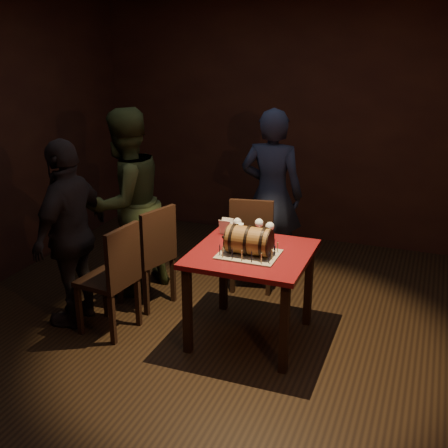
% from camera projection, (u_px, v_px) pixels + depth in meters
% --- Properties ---
extents(room_shell, '(5.04, 5.04, 2.80)m').
position_uv_depth(room_shell, '(230.00, 169.00, 4.12)').
color(room_shell, black).
rests_on(room_shell, ground).
extents(pub_table, '(0.90, 0.90, 0.75)m').
position_uv_depth(pub_table, '(251.00, 265.00, 4.37)').
color(pub_table, '#520D11').
rests_on(pub_table, ground).
extents(cake_board, '(0.45, 0.35, 0.01)m').
position_uv_depth(cake_board, '(249.00, 254.00, 4.26)').
color(cake_board, gray).
rests_on(cake_board, pub_table).
extents(barrel_cake, '(0.39, 0.23, 0.23)m').
position_uv_depth(barrel_cake, '(249.00, 240.00, 4.23)').
color(barrel_cake, brown).
rests_on(barrel_cake, cake_board).
extents(birthday_candles, '(0.40, 0.30, 0.09)m').
position_uv_depth(birthday_candles, '(249.00, 249.00, 4.25)').
color(birthday_candles, '#D3C17E').
rests_on(birthday_candles, cake_board).
extents(wine_glass_left, '(0.07, 0.07, 0.16)m').
position_uv_depth(wine_glass_left, '(237.00, 223.00, 4.61)').
color(wine_glass_left, silver).
rests_on(wine_glass_left, pub_table).
extents(wine_glass_mid, '(0.07, 0.07, 0.16)m').
position_uv_depth(wine_glass_mid, '(259.00, 224.00, 4.60)').
color(wine_glass_mid, silver).
rests_on(wine_glass_mid, pub_table).
extents(wine_glass_right, '(0.07, 0.07, 0.16)m').
position_uv_depth(wine_glass_right, '(270.00, 227.00, 4.52)').
color(wine_glass_right, silver).
rests_on(wine_glass_right, pub_table).
extents(pint_of_ale, '(0.07, 0.07, 0.15)m').
position_uv_depth(pint_of_ale, '(239.00, 233.00, 4.52)').
color(pint_of_ale, silver).
rests_on(pint_of_ale, pub_table).
extents(menu_card, '(0.10, 0.05, 0.13)m').
position_uv_depth(menu_card, '(226.00, 227.00, 4.68)').
color(menu_card, white).
rests_on(menu_card, pub_table).
extents(chair_back, '(0.47, 0.47, 0.93)m').
position_uv_depth(chair_back, '(252.00, 239.00, 5.24)').
color(chair_back, black).
rests_on(chair_back, ground).
extents(chair_left_rear, '(0.50, 0.50, 0.93)m').
position_uv_depth(chair_left_rear, '(151.00, 251.00, 4.94)').
color(chair_left_rear, black).
rests_on(chair_left_rear, ground).
extents(chair_left_front, '(0.44, 0.44, 0.93)m').
position_uv_depth(chair_left_front, '(114.00, 274.00, 4.49)').
color(chair_left_front, black).
rests_on(chair_left_front, ground).
extents(person_back, '(0.63, 0.43, 1.69)m').
position_uv_depth(person_back, '(272.00, 195.00, 5.49)').
color(person_back, '#1B2137').
rests_on(person_back, ground).
extents(person_left_rear, '(0.90, 1.01, 1.73)m').
position_uv_depth(person_left_rear, '(126.00, 203.00, 5.15)').
color(person_left_rear, '#333E1F').
rests_on(person_left_rear, ground).
extents(person_left_front, '(0.41, 0.93, 1.58)m').
position_uv_depth(person_left_front, '(71.00, 234.00, 4.60)').
color(person_left_front, black).
rests_on(person_left_front, ground).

